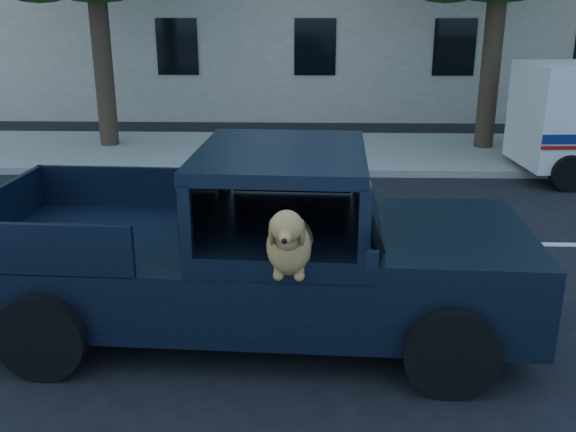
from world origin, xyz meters
The scene contains 4 objects.
ground centered at (0.00, 0.00, 0.00)m, with size 120.00×120.00×0.00m, color black.
far_sidewalk centered at (0.00, 9.20, 0.07)m, with size 60.00×4.00×0.15m, color gray.
lane_stripes centered at (2.00, 3.40, 0.01)m, with size 21.60×0.14×0.01m, color silver, non-canonical shape.
pickup_truck centered at (0.15, 0.71, 0.68)m, with size 5.74×3.02×2.02m.
Camera 1 is at (0.77, -5.60, 3.42)m, focal length 40.00 mm.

